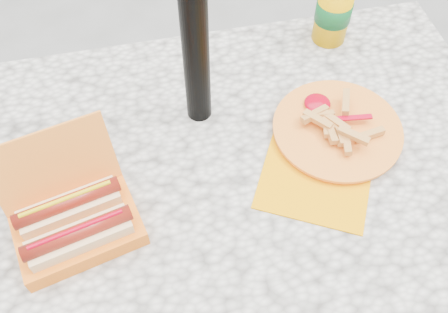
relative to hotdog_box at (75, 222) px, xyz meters
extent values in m
plane|color=slate|center=(0.26, 0.06, -0.79)|extent=(60.00, 60.00, 0.00)
cube|color=beige|center=(0.26, 0.06, -0.06)|extent=(1.20, 0.80, 0.05)
cylinder|color=black|center=(-0.24, 0.36, -0.44)|extent=(0.07, 0.07, 0.70)
cylinder|color=black|center=(0.76, 0.36, -0.44)|extent=(0.07, 0.07, 0.70)
cube|color=orange|center=(0.00, -0.01, -0.02)|extent=(0.23, 0.18, 0.04)
cube|color=orange|center=(-0.02, 0.08, 0.06)|extent=(0.21, 0.10, 0.13)
cube|color=#D2B77E|center=(0.01, -0.04, 0.00)|extent=(0.18, 0.08, 0.04)
cylinder|color=maroon|center=(0.01, -0.04, 0.03)|extent=(0.18, 0.07, 0.03)
cylinder|color=#9B0013|center=(0.01, -0.04, 0.04)|extent=(0.15, 0.04, 0.01)
cube|color=#D2B77E|center=(-0.01, 0.02, 0.00)|extent=(0.18, 0.08, 0.04)
cylinder|color=maroon|center=(-0.01, 0.02, 0.03)|extent=(0.18, 0.07, 0.03)
cylinder|color=#C6A507|center=(-0.01, 0.02, 0.04)|extent=(0.15, 0.04, 0.01)
cube|color=orange|center=(0.44, 0.02, -0.04)|extent=(0.27, 0.27, 0.00)
cylinder|color=orange|center=(0.52, 0.11, -0.03)|extent=(0.25, 0.25, 0.01)
cylinder|color=orange|center=(0.52, 0.11, -0.02)|extent=(0.26, 0.26, 0.01)
cube|color=#B9783F|center=(0.51, 0.09, -0.01)|extent=(0.02, 0.06, 0.02)
cube|color=#B9783F|center=(0.53, 0.07, 0.01)|extent=(0.06, 0.05, 0.02)
cube|color=#B9783F|center=(0.48, 0.14, 0.00)|extent=(0.06, 0.02, 0.02)
cube|color=#B9783F|center=(0.57, 0.08, -0.01)|extent=(0.06, 0.02, 0.01)
cube|color=#B9783F|center=(0.47, 0.14, 0.00)|extent=(0.06, 0.04, 0.02)
cube|color=#B9783F|center=(0.49, 0.10, 0.00)|extent=(0.02, 0.06, 0.01)
cube|color=#B9783F|center=(0.51, 0.11, 0.00)|extent=(0.05, 0.06, 0.01)
cube|color=#B9783F|center=(0.50, 0.11, -0.01)|extent=(0.05, 0.06, 0.01)
cube|color=#B9783F|center=(0.51, 0.07, -0.01)|extent=(0.03, 0.06, 0.02)
cube|color=#B9783F|center=(0.54, 0.15, 0.01)|extent=(0.04, 0.06, 0.02)
cube|color=#B9783F|center=(0.47, 0.12, 0.00)|extent=(0.05, 0.06, 0.01)
cube|color=#B9783F|center=(0.49, 0.12, -0.01)|extent=(0.03, 0.06, 0.02)
ellipsoid|color=#9B0013|center=(0.49, 0.18, -0.01)|extent=(0.05, 0.05, 0.02)
cube|color=#AC021B|center=(0.53, 0.12, 0.00)|extent=(0.11, 0.02, 0.00)
cylinder|color=#F4AD00|center=(0.59, 0.38, 0.03)|extent=(0.08, 0.08, 0.15)
cylinder|color=#0D5723|center=(0.59, 0.38, 0.04)|extent=(0.08, 0.08, 0.05)
camera|label=1|loc=(0.16, -0.44, 0.76)|focal=40.00mm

